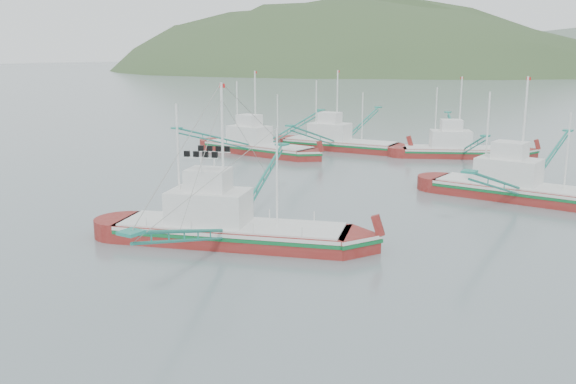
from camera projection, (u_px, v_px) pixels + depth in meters
The scene contains 7 objects.
ground at pixel (239, 257), 41.85m from camera, with size 1200.00×1200.00×0.00m, color slate.
main_boat at pixel (229, 210), 44.32m from camera, with size 16.82×28.61×11.95m.
bg_boat_left at pixel (257, 141), 83.38m from camera, with size 16.00×28.35×11.50m.
bg_boat_right at pixel (523, 182), 57.41m from camera, with size 16.38×29.25×11.84m.
bg_boat_far at pixel (462, 139), 80.61m from camera, with size 16.03×25.17×10.84m.
bg_boat_extra at pixel (339, 138), 86.76m from camera, with size 15.92×28.40×11.50m.
headland_left at pixel (341, 71), 433.05m from camera, with size 448.00×308.00×210.00m, color #334B26.
Camera 1 is at (23.95, -32.14, 13.13)m, focal length 40.00 mm.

